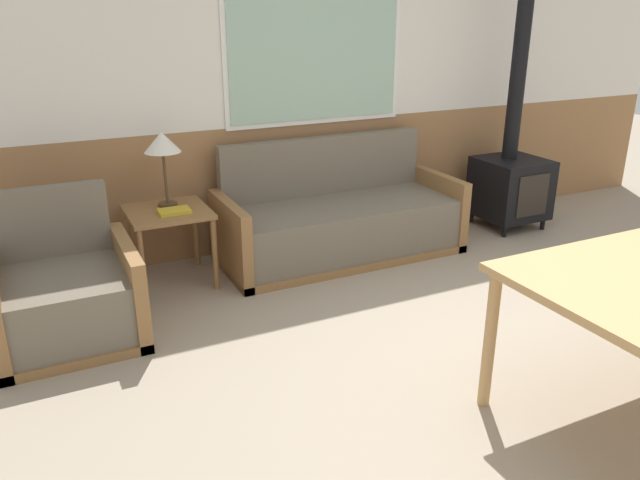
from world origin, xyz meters
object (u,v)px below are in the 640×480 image
Objects in this scene: side_table at (168,222)px; armchair at (67,298)px; wood_stove at (512,164)px; table_lamp at (162,145)px; couch at (340,223)px.

armchair is at bearing -145.06° from side_table.
side_table is 3.07m from wood_stove.
armchair is 0.34× the size of wood_stove.
table_lamp is (0.03, 0.10, 0.53)m from side_table.
couch is 1.36m from side_table.
armchair is 0.94m from side_table.
armchair is 1.63× the size of table_lamp.
wood_stove is at bearing 1.95° from armchair.
armchair is 1.54× the size of side_table.
side_table is 0.54m from table_lamp.
couch is at bearing -2.53° from side_table.
wood_stove reaches higher than couch.
table_lamp is 3.07m from wood_stove.
armchair is 1.24m from table_lamp.
side_table is at bearing 30.35° from armchair.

